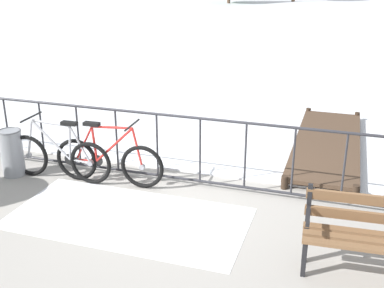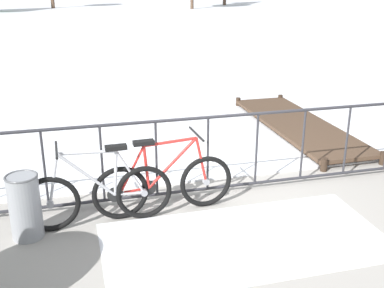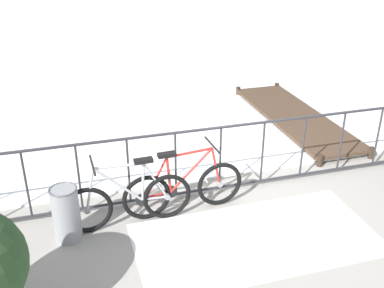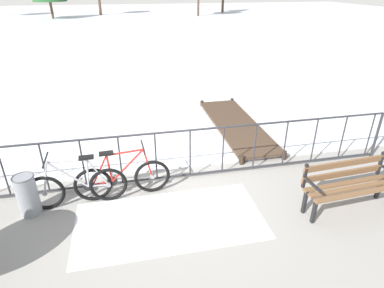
# 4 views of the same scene
# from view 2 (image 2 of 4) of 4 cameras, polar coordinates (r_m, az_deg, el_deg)

# --- Properties ---
(ground_plane) EXTENTS (160.00, 160.00, 0.00)m
(ground_plane) POSITION_cam_2_polar(r_m,az_deg,el_deg) (6.29, 4.79, -5.73)
(ground_plane) COLOR #9E9991
(frozen_pond) EXTENTS (80.00, 56.00, 0.03)m
(frozen_pond) POSITION_cam_2_polar(r_m,az_deg,el_deg) (33.89, -11.85, 15.01)
(frozen_pond) COLOR white
(frozen_pond) RESTS_ON ground
(snow_patch) EXTENTS (3.07, 1.53, 0.01)m
(snow_patch) POSITION_cam_2_polar(r_m,az_deg,el_deg) (5.22, 6.45, -11.53)
(snow_patch) COLOR white
(snow_patch) RESTS_ON ground
(railing_fence) EXTENTS (9.06, 0.06, 1.07)m
(railing_fence) POSITION_cam_2_polar(r_m,az_deg,el_deg) (6.07, 4.94, -0.97)
(railing_fence) COLOR #2D2D33
(railing_fence) RESTS_ON ground
(bicycle_near_railing) EXTENTS (1.71, 0.52, 0.97)m
(bicycle_near_railing) POSITION_cam_2_polar(r_m,az_deg,el_deg) (5.60, -3.42, -4.91)
(bicycle_near_railing) COLOR black
(bicycle_near_railing) RESTS_ON ground
(bicycle_second) EXTENTS (1.71, 0.52, 0.97)m
(bicycle_second) POSITION_cam_2_polar(r_m,az_deg,el_deg) (5.43, -11.29, -6.12)
(bicycle_second) COLOR black
(bicycle_second) RESTS_ON ground
(trash_bin) EXTENTS (0.35, 0.35, 0.73)m
(trash_bin) POSITION_cam_2_polar(r_m,az_deg,el_deg) (5.39, -19.62, -7.12)
(trash_bin) COLOR gray
(trash_bin) RESTS_ON ground
(wooden_dock) EXTENTS (1.10, 3.74, 0.20)m
(wooden_dock) POSITION_cam_2_polar(r_m,az_deg,el_deg) (8.84, 12.71, 2.35)
(wooden_dock) COLOR #4C3828
(wooden_dock) RESTS_ON ground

